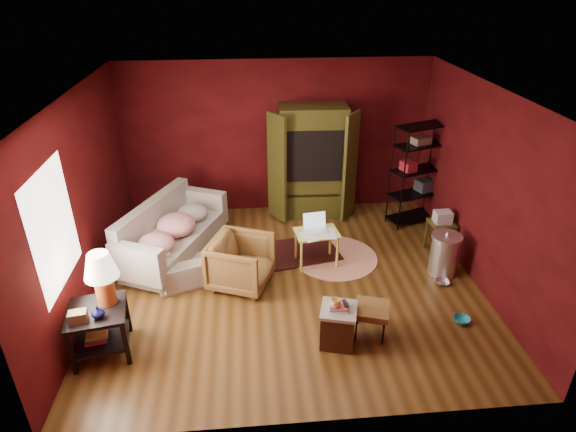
{
  "coord_description": "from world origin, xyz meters",
  "views": [
    {
      "loc": [
        -0.55,
        -5.89,
        4.2
      ],
      "look_at": [
        0.0,
        0.2,
        1.0
      ],
      "focal_mm": 30.0,
      "sensor_mm": 36.0,
      "label": 1
    }
  ],
  "objects_px": {
    "side_table": "(100,295)",
    "tv_armoire": "(312,160)",
    "laptop_desk": "(317,235)",
    "armchair": "(241,260)",
    "sofa": "(170,238)",
    "hamper": "(338,325)",
    "wire_shelving": "(418,170)"
  },
  "relations": [
    {
      "from": "tv_armoire",
      "to": "hamper",
      "type": "bearing_deg",
      "value": -90.49
    },
    {
      "from": "sofa",
      "to": "wire_shelving",
      "type": "bearing_deg",
      "value": -97.51
    },
    {
      "from": "sofa",
      "to": "laptop_desk",
      "type": "xyz_separation_m",
      "value": [
        2.28,
        -0.31,
        0.11
      ]
    },
    {
      "from": "tv_armoire",
      "to": "laptop_desk",
      "type": "bearing_deg",
      "value": -93.28
    },
    {
      "from": "side_table",
      "to": "sofa",
      "type": "bearing_deg",
      "value": 75.24
    },
    {
      "from": "hamper",
      "to": "tv_armoire",
      "type": "height_order",
      "value": "tv_armoire"
    },
    {
      "from": "side_table",
      "to": "tv_armoire",
      "type": "xyz_separation_m",
      "value": [
        2.95,
        3.38,
        0.28
      ]
    },
    {
      "from": "armchair",
      "to": "side_table",
      "type": "relative_size",
      "value": 0.64
    },
    {
      "from": "sofa",
      "to": "armchair",
      "type": "relative_size",
      "value": 2.39
    },
    {
      "from": "hamper",
      "to": "laptop_desk",
      "type": "height_order",
      "value": "laptop_desk"
    },
    {
      "from": "wire_shelving",
      "to": "tv_armoire",
      "type": "bearing_deg",
      "value": 144.6
    },
    {
      "from": "hamper",
      "to": "armchair",
      "type": "bearing_deg",
      "value": 131.14
    },
    {
      "from": "sofa",
      "to": "hamper",
      "type": "height_order",
      "value": "sofa"
    },
    {
      "from": "sofa",
      "to": "laptop_desk",
      "type": "height_order",
      "value": "laptop_desk"
    },
    {
      "from": "tv_armoire",
      "to": "wire_shelving",
      "type": "bearing_deg",
      "value": -13.49
    },
    {
      "from": "tv_armoire",
      "to": "wire_shelving",
      "type": "xyz_separation_m",
      "value": [
        1.8,
        -0.49,
        -0.07
      ]
    },
    {
      "from": "armchair",
      "to": "side_table",
      "type": "xyz_separation_m",
      "value": [
        -1.63,
        -1.17,
        0.37
      ]
    },
    {
      "from": "sofa",
      "to": "wire_shelving",
      "type": "relative_size",
      "value": 1.09
    },
    {
      "from": "sofa",
      "to": "side_table",
      "type": "relative_size",
      "value": 1.52
    },
    {
      "from": "armchair",
      "to": "hamper",
      "type": "xyz_separation_m",
      "value": [
        1.18,
        -1.35,
        -0.14
      ]
    },
    {
      "from": "sofa",
      "to": "side_table",
      "type": "bearing_deg",
      "value": 145.39
    },
    {
      "from": "tv_armoire",
      "to": "sofa",
      "type": "bearing_deg",
      "value": -147.89
    },
    {
      "from": "laptop_desk",
      "to": "tv_armoire",
      "type": "distance_m",
      "value": 1.83
    },
    {
      "from": "side_table",
      "to": "hamper",
      "type": "bearing_deg",
      "value": -3.61
    },
    {
      "from": "laptop_desk",
      "to": "tv_armoire",
      "type": "height_order",
      "value": "tv_armoire"
    },
    {
      "from": "laptop_desk",
      "to": "side_table",
      "type": "bearing_deg",
      "value": -156.76
    },
    {
      "from": "hamper",
      "to": "wire_shelving",
      "type": "xyz_separation_m",
      "value": [
        1.94,
        3.06,
        0.73
      ]
    },
    {
      "from": "tv_armoire",
      "to": "wire_shelving",
      "type": "relative_size",
      "value": 1.13
    },
    {
      "from": "side_table",
      "to": "wire_shelving",
      "type": "height_order",
      "value": "wire_shelving"
    },
    {
      "from": "laptop_desk",
      "to": "wire_shelving",
      "type": "height_order",
      "value": "wire_shelving"
    },
    {
      "from": "side_table",
      "to": "hamper",
      "type": "height_order",
      "value": "side_table"
    },
    {
      "from": "side_table",
      "to": "laptop_desk",
      "type": "bearing_deg",
      "value": 30.46
    }
  ]
}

